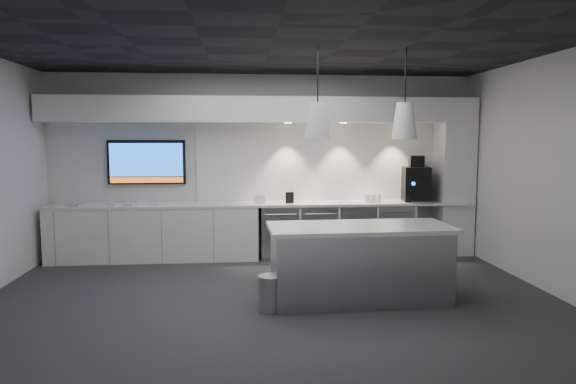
{
  "coord_description": "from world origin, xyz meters",
  "views": [
    {
      "loc": [
        -0.36,
        -6.11,
        1.95
      ],
      "look_at": [
        0.3,
        1.1,
        1.19
      ],
      "focal_mm": 32.0,
      "sensor_mm": 36.0,
      "label": 1
    }
  ],
  "objects": [
    {
      "name": "tray_a",
      "position": [
        -2.94,
        2.1,
        0.91
      ],
      "size": [
        0.19,
        0.19,
        0.02
      ],
      "primitive_type": "cube",
      "rotation": [
        0.0,
        0.0,
        -0.24
      ],
      "color": "#BABABA",
      "rests_on": "back_counter"
    },
    {
      "name": "wall_back",
      "position": [
        0.0,
        2.5,
        1.5
      ],
      "size": [
        7.0,
        0.0,
        7.0
      ],
      "primitive_type": "plane",
      "rotation": [
        1.57,
        0.0,
        0.0
      ],
      "color": "silver",
      "rests_on": "floor"
    },
    {
      "name": "pendant_left",
      "position": [
        0.52,
        -0.2,
        2.15
      ],
      "size": [
        0.3,
        0.3,
        1.13
      ],
      "color": "white",
      "rests_on": "ceiling"
    },
    {
      "name": "left_base_cabinets",
      "position": [
        -1.75,
        2.17,
        0.43
      ],
      "size": [
        3.3,
        0.63,
        0.86
      ],
      "primitive_type": "cube",
      "color": "white",
      "rests_on": "floor"
    },
    {
      "name": "fridge_unit_c",
      "position": [
        1.51,
        2.17,
        0.42
      ],
      "size": [
        0.6,
        0.61,
        0.85
      ],
      "primitive_type": "cube",
      "color": "gray",
      "rests_on": "floor"
    },
    {
      "name": "pendant_right",
      "position": [
        1.56,
        -0.2,
        2.15
      ],
      "size": [
        0.3,
        0.3,
        1.13
      ],
      "color": "white",
      "rests_on": "ceiling"
    },
    {
      "name": "tray_c",
      "position": [
        -2.11,
        2.08,
        0.91
      ],
      "size": [
        0.2,
        0.2,
        0.02
      ],
      "primitive_type": "cube",
      "rotation": [
        0.0,
        0.0,
        -0.27
      ],
      "color": "#BABABA",
      "rests_on": "back_counter"
    },
    {
      "name": "coffee_machine",
      "position": [
        2.55,
        2.2,
        1.21
      ],
      "size": [
        0.48,
        0.64,
        0.76
      ],
      "rotation": [
        0.0,
        0.0,
        -0.16
      ],
      "color": "black",
      "rests_on": "back_counter"
    },
    {
      "name": "ceiling",
      "position": [
        0.0,
        0.0,
        3.0
      ],
      "size": [
        7.0,
        7.0,
        0.0
      ],
      "primitive_type": "plane",
      "rotation": [
        3.14,
        0.0,
        0.0
      ],
      "color": "black",
      "rests_on": "wall_back"
    },
    {
      "name": "fridge_unit_b",
      "position": [
        0.88,
        2.17,
        0.42
      ],
      "size": [
        0.6,
        0.61,
        0.85
      ],
      "primitive_type": "cube",
      "color": "gray",
      "rests_on": "floor"
    },
    {
      "name": "wall_tv",
      "position": [
        -1.9,
        2.45,
        1.56
      ],
      "size": [
        1.25,
        0.07,
        0.72
      ],
      "color": "black",
      "rests_on": "wall_back"
    },
    {
      "name": "tray_b",
      "position": [
        -2.38,
        2.14,
        0.91
      ],
      "size": [
        0.19,
        0.19,
        0.02
      ],
      "primitive_type": "cube",
      "rotation": [
        0.0,
        0.0,
        -0.23
      ],
      "color": "#BABABA",
      "rests_on": "back_counter"
    },
    {
      "name": "bin",
      "position": [
        -0.04,
        -0.47,
        0.2
      ],
      "size": [
        0.3,
        0.3,
        0.41
      ],
      "primitive_type": "cylinder",
      "rotation": [
        0.0,
        0.0,
        0.03
      ],
      "color": "gray",
      "rests_on": "floor"
    },
    {
      "name": "backsplash",
      "position": [
        1.2,
        2.48,
        1.55
      ],
      "size": [
        4.6,
        0.03,
        1.3
      ],
      "primitive_type": "cube",
      "color": "white",
      "rests_on": "wall_back"
    },
    {
      "name": "island",
      "position": [
        1.04,
        -0.2,
        0.46
      ],
      "size": [
        2.19,
        0.99,
        0.92
      ],
      "rotation": [
        0.0,
        0.0,
        0.03
      ],
      "color": "gray",
      "rests_on": "floor"
    },
    {
      "name": "tray_d",
      "position": [
        -1.74,
        2.09,
        0.91
      ],
      "size": [
        0.17,
        0.17,
        0.02
      ],
      "primitive_type": "cube",
      "rotation": [
        0.0,
        0.0,
        0.09
      ],
      "color": "#BABABA",
      "rests_on": "back_counter"
    },
    {
      "name": "column",
      "position": [
        3.2,
        2.2,
        1.3
      ],
      "size": [
        0.55,
        0.55,
        2.6
      ],
      "primitive_type": "cube",
      "color": "white",
      "rests_on": "floor"
    },
    {
      "name": "sign_black",
      "position": [
        0.42,
        2.12,
        0.99
      ],
      "size": [
        0.14,
        0.06,
        0.18
      ],
      "primitive_type": "cube",
      "rotation": [
        0.0,
        0.0,
        0.32
      ],
      "color": "black",
      "rests_on": "back_counter"
    },
    {
      "name": "fridge_unit_a",
      "position": [
        0.25,
        2.17,
        0.42
      ],
      "size": [
        0.6,
        0.61,
        0.85
      ],
      "primitive_type": "cube",
      "color": "gray",
      "rests_on": "floor"
    },
    {
      "name": "back_counter",
      "position": [
        0.0,
        2.17,
        0.88
      ],
      "size": [
        6.8,
        0.65,
        0.04
      ],
      "primitive_type": "cube",
      "color": "white",
      "rests_on": "left_base_cabinets"
    },
    {
      "name": "wall_front",
      "position": [
        0.0,
        -2.5,
        1.5
      ],
      "size": [
        7.0,
        0.0,
        7.0
      ],
      "primitive_type": "plane",
      "rotation": [
        -1.57,
        0.0,
        0.0
      ],
      "color": "silver",
      "rests_on": "floor"
    },
    {
      "name": "floor",
      "position": [
        0.0,
        0.0,
        0.0
      ],
      "size": [
        7.0,
        7.0,
        0.0
      ],
      "primitive_type": "plane",
      "color": "#303033",
      "rests_on": "ground"
    },
    {
      "name": "fridge_unit_d",
      "position": [
        2.14,
        2.17,
        0.42
      ],
      "size": [
        0.6,
        0.61,
        0.85
      ],
      "primitive_type": "cube",
      "color": "gray",
      "rests_on": "floor"
    },
    {
      "name": "sign_white",
      "position": [
        -0.07,
        2.05,
        0.97
      ],
      "size": [
        0.18,
        0.07,
        0.14
      ],
      "primitive_type": "cube",
      "rotation": [
        0.0,
        0.0,
        0.31
      ],
      "color": "white",
      "rests_on": "back_counter"
    },
    {
      "name": "wall_right",
      "position": [
        3.5,
        0.0,
        1.5
      ],
      "size": [
        0.0,
        7.0,
        7.0
      ],
      "primitive_type": "plane",
      "rotation": [
        1.57,
        0.0,
        -1.57
      ],
      "color": "silver",
      "rests_on": "floor"
    },
    {
      "name": "soffit",
      "position": [
        0.0,
        2.2,
        2.4
      ],
      "size": [
        6.9,
        0.6,
        0.4
      ],
      "primitive_type": "cube",
      "color": "white",
      "rests_on": "wall_back"
    },
    {
      "name": "cup_cluster",
      "position": [
        1.78,
        2.08,
        0.97
      ],
      "size": [
        0.26,
        0.17,
        0.14
      ],
      "primitive_type": null,
      "color": "white",
      "rests_on": "back_counter"
    }
  ]
}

